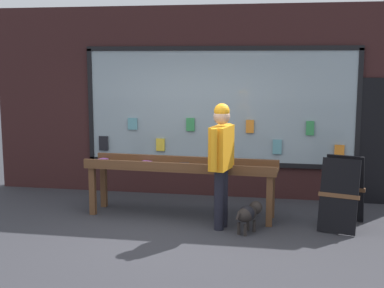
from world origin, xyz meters
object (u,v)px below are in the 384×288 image
object	(u,v)px
person_browsing	(221,155)
sandwich_board_sign	(342,192)
small_dog	(248,213)
display_table_main	(181,170)

from	to	relation	value
person_browsing	sandwich_board_sign	world-z (taller)	person_browsing
person_browsing	small_dog	distance (m)	0.90
display_table_main	person_browsing	xyz separation A→B (m)	(0.67, -0.49, 0.35)
sandwich_board_sign	person_browsing	bearing A→B (deg)	-152.60
small_dog	display_table_main	bearing A→B (deg)	88.25
small_dog	sandwich_board_sign	distance (m)	1.41
display_table_main	person_browsing	world-z (taller)	person_browsing
display_table_main	small_dog	xyz separation A→B (m)	(1.07, -0.62, -0.44)
display_table_main	person_browsing	size ratio (longest dim) A/B	1.65
small_dog	person_browsing	bearing A→B (deg)	100.42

